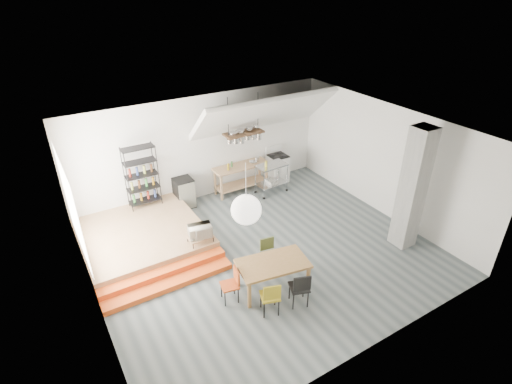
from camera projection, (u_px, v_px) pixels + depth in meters
floor at (265, 252)px, 10.12m from camera, size 8.00×8.00×0.00m
wall_back at (203, 148)px, 11.96m from camera, size 8.00×0.04×3.20m
wall_left at (87, 252)px, 7.53m from camera, size 0.04×7.00×3.20m
wall_right at (386, 161)px, 11.16m from camera, size 0.04×7.00×3.20m
ceiling at (266, 133)px, 8.57m from camera, size 8.00×7.00×0.02m
slope_ceiling at (265, 113)px, 11.87m from camera, size 4.40×1.44×1.32m
window_pane at (72, 208)px, 8.56m from camera, size 0.02×2.50×2.20m
platform at (143, 236)px, 10.38m from camera, size 3.00×3.00×0.40m
step_lower at (170, 284)px, 8.99m from camera, size 3.00×0.35×0.13m
step_upper at (164, 273)px, 9.22m from camera, size 3.00×0.35×0.27m
concrete_column at (412, 189)px, 9.72m from camera, size 0.50×0.50×3.20m
kitchen_counter at (241, 173)px, 12.67m from camera, size 1.80×0.60×0.91m
stove at (277, 168)px, 13.38m from camera, size 0.60×0.60×1.18m
pot_rack at (245, 135)px, 11.86m from camera, size 1.20×0.50×1.43m
wire_shelving at (142, 176)px, 10.96m from camera, size 0.88×0.38×1.80m
microwave_shelf at (200, 237)px, 9.78m from camera, size 0.60×0.40×0.16m
paper_lantern at (246, 210)px, 7.72m from camera, size 0.60×0.60×0.60m
dining_table at (273, 265)px, 8.67m from camera, size 1.65×1.11×0.72m
chair_mustard at (271, 296)px, 8.07m from camera, size 0.48×0.48×0.83m
chair_black at (300, 287)px, 8.27m from camera, size 0.50×0.50×0.86m
chair_olive at (269, 252)px, 9.37m from camera, size 0.42×0.42×0.80m
chair_red at (232, 282)px, 8.45m from camera, size 0.43×0.43×0.79m
rolling_cart at (271, 175)px, 12.58m from camera, size 1.02×0.62×0.97m
mini_fridge at (184, 193)px, 11.91m from camera, size 0.54×0.54×0.91m
microwave at (200, 231)px, 9.70m from camera, size 0.61×0.47×0.31m
bowl at (253, 162)px, 12.67m from camera, size 0.30×0.30×0.06m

